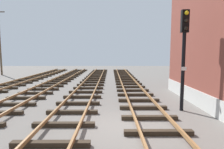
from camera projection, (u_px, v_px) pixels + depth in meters
name	position (u px, v px, depth m)	size (l,w,h in m)	color
ground_plane	(123.00, 127.00, 7.52)	(80.00, 80.00, 0.00)	#605B56
track_near_building	(153.00, 123.00, 7.52)	(2.50, 54.15, 0.32)	#2D2319
track_centre	(64.00, 124.00, 7.50)	(2.50, 54.15, 0.32)	#2D2319
signal_mast	(184.00, 48.00, 9.34)	(0.36, 0.40, 5.08)	black
utility_pole_far	(0.00, 41.00, 26.07)	(1.80, 0.24, 9.13)	brown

